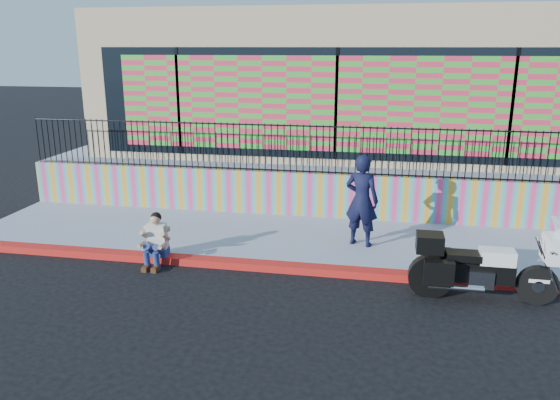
# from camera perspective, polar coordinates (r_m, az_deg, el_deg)

# --- Properties ---
(ground) EXTENTS (90.00, 90.00, 0.00)m
(ground) POSITION_cam_1_polar(r_m,az_deg,el_deg) (10.77, 3.52, -7.63)
(ground) COLOR black
(ground) RESTS_ON ground
(red_curb) EXTENTS (16.00, 0.30, 0.15)m
(red_curb) POSITION_cam_1_polar(r_m,az_deg,el_deg) (10.74, 3.53, -7.26)
(red_curb) COLOR red
(red_curb) RESTS_ON ground
(sidewalk) EXTENTS (16.00, 3.00, 0.15)m
(sidewalk) POSITION_cam_1_polar(r_m,az_deg,el_deg) (12.27, 4.51, -4.29)
(sidewalk) COLOR gray
(sidewalk) RESTS_ON ground
(mural_wall) EXTENTS (16.00, 0.20, 1.10)m
(mural_wall) POSITION_cam_1_polar(r_m,az_deg,el_deg) (13.60, 5.31, 0.48)
(mural_wall) COLOR #E03B7C
(mural_wall) RESTS_ON sidewalk
(metal_fence) EXTENTS (15.80, 0.04, 1.20)m
(metal_fence) POSITION_cam_1_polar(r_m,az_deg,el_deg) (13.34, 5.44, 5.24)
(metal_fence) COLOR black
(metal_fence) RESTS_ON mural_wall
(elevated_platform) EXTENTS (16.00, 10.00, 1.25)m
(elevated_platform) POSITION_cam_1_polar(r_m,az_deg,el_deg) (18.57, 6.84, 4.34)
(elevated_platform) COLOR gray
(elevated_platform) RESTS_ON ground
(storefront_building) EXTENTS (14.00, 8.06, 4.00)m
(storefront_building) POSITION_cam_1_polar(r_m,az_deg,el_deg) (18.02, 7.07, 12.41)
(storefront_building) COLOR tan
(storefront_building) RESTS_ON elevated_platform
(police_motorcycle) EXTENTS (2.47, 0.81, 1.53)m
(police_motorcycle) POSITION_cam_1_polar(r_m,az_deg,el_deg) (10.07, 20.32, -6.39)
(police_motorcycle) COLOR black
(police_motorcycle) RESTS_ON ground
(police_officer) EXTENTS (0.83, 0.66, 1.98)m
(police_officer) POSITION_cam_1_polar(r_m,az_deg,el_deg) (11.64, 8.54, -0.04)
(police_officer) COLOR black
(police_officer) RESTS_ON sidewalk
(seated_man) EXTENTS (0.54, 0.71, 1.06)m
(seated_man) POSITION_cam_1_polar(r_m,az_deg,el_deg) (11.21, -12.95, -4.58)
(seated_man) COLOR navy
(seated_man) RESTS_ON ground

